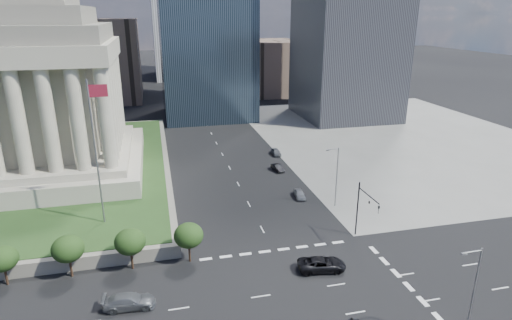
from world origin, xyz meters
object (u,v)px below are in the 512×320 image
object	(u,v)px
street_lamp_south	(472,290)
parked_sedan_near	(300,194)
war_memorial	(31,65)
suv_grey	(129,301)
street_lamp_north	(336,174)
parked_sedan_mid	(278,168)
traffic_signal_ne	(364,206)
pickup_truck	(322,264)
flagpole	(96,146)
parked_sedan_far	(276,152)

from	to	relation	value
street_lamp_south	parked_sedan_near	bearing A→B (deg)	96.94
war_memorial	suv_grey	size ratio (longest dim) A/B	7.08
street_lamp_north	suv_grey	xyz separation A→B (m)	(-31.40, -18.57, -4.86)
parked_sedan_mid	traffic_signal_ne	bearing A→B (deg)	-93.11
street_lamp_south	parked_sedan_mid	xyz separation A→B (m)	(-4.33, 48.98, -5.03)
traffic_signal_ne	pickup_truck	distance (m)	10.64
flagpole	traffic_signal_ne	world-z (taller)	flagpole
parked_sedan_far	pickup_truck	bearing A→B (deg)	-97.85
pickup_truck	parked_sedan_far	size ratio (longest dim) A/B	1.45
parked_sedan_mid	parked_sedan_far	bearing A→B (deg)	65.82
flagpole	traffic_signal_ne	distance (m)	36.69
street_lamp_south	war_memorial	bearing A→B (deg)	131.23
traffic_signal_ne	street_lamp_south	size ratio (longest dim) A/B	0.80
street_lamp_north	pickup_truck	distance (m)	19.53
street_lamp_south	parked_sedan_far	size ratio (longest dim) A/B	2.47
traffic_signal_ne	parked_sedan_far	distance (m)	39.40
flagpole	parked_sedan_far	world-z (taller)	flagpole
suv_grey	parked_sedan_near	distance (m)	35.61
pickup_truck	parked_sedan_mid	world-z (taller)	pickup_truck
war_memorial	street_lamp_north	bearing A→B (deg)	-25.92
parked_sedan_near	parked_sedan_far	xyz separation A→B (m)	(2.50, 23.27, 0.03)
flagpole	traffic_signal_ne	xyz separation A→B (m)	(34.33, -10.30, -7.86)
traffic_signal_ne	parked_sedan_mid	xyz separation A→B (m)	(-3.50, 29.28, -4.61)
war_memorial	street_lamp_north	xyz separation A→B (m)	(47.33, -23.00, -15.74)
parked_sedan_near	pickup_truck	bearing A→B (deg)	-94.51
flagpole	parked_sedan_far	size ratio (longest dim) A/B	4.94
suv_grey	war_memorial	bearing A→B (deg)	24.80
flagpole	parked_sedan_near	xyz separation A→B (m)	(30.83, 5.55, -12.45)
street_lamp_south	street_lamp_north	xyz separation A→B (m)	(0.00, 31.00, 0.00)
pickup_truck	street_lamp_south	bearing A→B (deg)	-139.50
suv_grey	parked_sedan_far	distance (m)	55.02
flagpole	parked_sedan_near	distance (m)	33.71
parked_sedan_far	parked_sedan_mid	bearing A→B (deg)	-103.17
pickup_truck	parked_sedan_near	size ratio (longest dim) A/B	1.51
parked_sedan_near	parked_sedan_mid	distance (m)	13.43
street_lamp_north	suv_grey	distance (m)	36.81
street_lamp_south	parked_sedan_mid	size ratio (longest dim) A/B	2.59
war_memorial	pickup_truck	size ratio (longest dim) A/B	6.65
pickup_truck	parked_sedan_mid	distance (m)	35.00
pickup_truck	parked_sedan_near	distance (m)	21.75
street_lamp_south	parked_sedan_mid	distance (m)	49.42
street_lamp_south	pickup_truck	distance (m)	17.47
suv_grey	parked_sedan_far	bearing A→B (deg)	-28.67
traffic_signal_ne	street_lamp_north	xyz separation A→B (m)	(0.83, 11.30, 0.41)
parked_sedan_near	parked_sedan_far	world-z (taller)	parked_sedan_far
flagpole	parked_sedan_near	world-z (taller)	flagpole
street_lamp_south	parked_sedan_near	xyz separation A→B (m)	(-4.33, 35.55, -5.00)
traffic_signal_ne	suv_grey	size ratio (longest dim) A/B	1.45
traffic_signal_ne	suv_grey	xyz separation A→B (m)	(-30.58, -7.27, -4.45)
flagpole	parked_sedan_near	size ratio (longest dim) A/B	5.15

